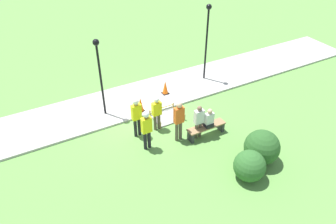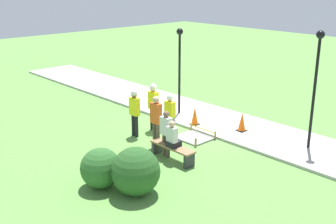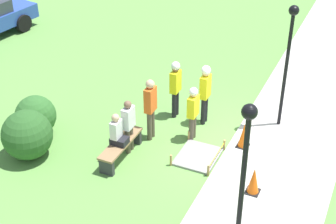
{
  "view_description": "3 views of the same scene",
  "coord_description": "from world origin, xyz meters",
  "views": [
    {
      "loc": [
        4.89,
        11.26,
        8.97
      ],
      "look_at": [
        -0.57,
        1.35,
        0.93
      ],
      "focal_mm": 35.0,
      "sensor_mm": 36.0,
      "label": 1
    },
    {
      "loc": [
        -11.03,
        11.29,
        5.77
      ],
      "look_at": [
        -0.37,
        1.37,
        1.08
      ],
      "focal_mm": 45.0,
      "sensor_mm": 36.0,
      "label": 2
    },
    {
      "loc": [
        -11.44,
        -3.29,
        8.46
      ],
      "look_at": [
        -0.67,
        1.61,
        1.04
      ],
      "focal_mm": 55.0,
      "sensor_mm": 36.0,
      "label": 3
    }
  ],
  "objects": [
    {
      "name": "traffic_cone_far_patch",
      "position": [
        -0.06,
        -0.39,
        0.47
      ],
      "size": [
        0.34,
        0.34,
        0.74
      ],
      "color": "black",
      "rests_on": "sidewalk"
    },
    {
      "name": "person_seated_on_bench",
      "position": [
        -1.85,
        2.54,
        0.85
      ],
      "size": [
        0.36,
        0.44,
        0.89
      ],
      "color": "black",
      "rests_on": "park_bench"
    },
    {
      "name": "lamppost_far",
      "position": [
        -4.41,
        -1.56,
        2.73
      ],
      "size": [
        0.28,
        0.28,
        4.04
      ],
      "color": "black",
      "rests_on": "sidewalk"
    },
    {
      "name": "bystander_in_gray_shirt",
      "position": [
        -1.42,
        2.43,
        0.89
      ],
      "size": [
        0.4,
        0.22,
        1.59
      ],
      "color": "brown",
      "rests_on": "ground_plane"
    },
    {
      "name": "lamppost_near",
      "position": [
        1.47,
        -1.0,
        2.52
      ],
      "size": [
        0.28,
        0.28,
        3.66
      ],
      "color": "black",
      "rests_on": "sidewalk"
    },
    {
      "name": "ground_plane",
      "position": [
        0.0,
        0.0,
        0.0
      ],
      "size": [
        60.0,
        60.0,
        0.0
      ],
      "primitive_type": "plane",
      "color": "#5B8E42"
    },
    {
      "name": "shrub_rounded_mid",
      "position": [
        -2.75,
        4.79,
        0.68
      ],
      "size": [
        1.37,
        1.37,
        1.37
      ],
      "color": "#285623",
      "rests_on": "ground_plane"
    },
    {
      "name": "worker_assistant",
      "position": [
        0.76,
        2.02,
        1.1
      ],
      "size": [
        0.4,
        0.26,
        1.82
      ],
      "color": "black",
      "rests_on": "ground_plane"
    },
    {
      "name": "sidewalk",
      "position": [
        0.0,
        -1.49,
        0.05
      ],
      "size": [
        28.0,
        2.97,
        0.1
      ],
      "color": "#ADAAA3",
      "rests_on": "ground_plane"
    },
    {
      "name": "worker_trainee",
      "position": [
        -0.17,
        1.08,
        0.98
      ],
      "size": [
        0.4,
        0.24,
        1.66
      ],
      "color": "brown",
      "rests_on": "ground_plane"
    },
    {
      "name": "worker_supervisor",
      "position": [
        0.77,
        1.09,
        1.15
      ],
      "size": [
        0.4,
        0.27,
        1.89
      ],
      "color": "black",
      "rests_on": "ground_plane"
    },
    {
      "name": "park_bench",
      "position": [
        -1.79,
        2.49,
        0.35
      ],
      "size": [
        1.73,
        0.44,
        0.5
      ],
      "color": "#2D2D33",
      "rests_on": "ground_plane"
    },
    {
      "name": "wet_concrete_patch",
      "position": [
        -0.93,
        0.6,
        0.04
      ],
      "size": [
        1.29,
        1.11,
        0.33
      ],
      "color": "gray",
      "rests_on": "ground_plane"
    },
    {
      "name": "shrub_rounded_near",
      "position": [
        -1.76,
        5.27,
        0.59
      ],
      "size": [
        1.17,
        1.17,
        1.17
      ],
      "color": "#2D6028",
      "rests_on": "ground_plane"
    },
    {
      "name": "bystander_in_orange_shirt",
      "position": [
        -0.62,
        2.17,
        1.08
      ],
      "size": [
        0.4,
        0.25,
        1.88
      ],
      "color": "brown",
      "rests_on": "ground_plane"
    },
    {
      "name": "traffic_cone_near_patch",
      "position": [
        -1.8,
        -1.18,
        0.46
      ],
      "size": [
        0.34,
        0.34,
        0.73
      ],
      "color": "black",
      "rests_on": "sidewalk"
    }
  ]
}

